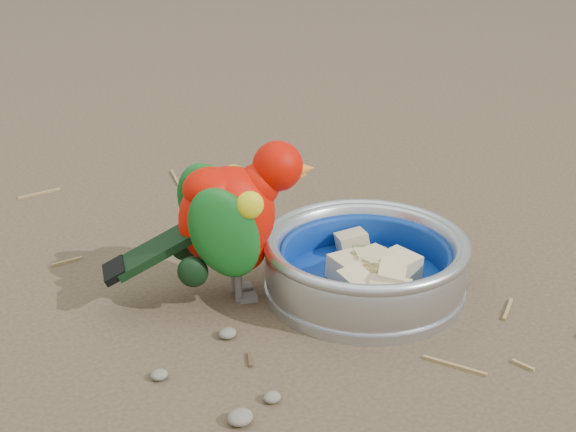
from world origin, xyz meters
TOP-DOWN VIEW (x-y plane):
  - ground at (0.00, 0.00)m, footprint 60.00×60.00m
  - food_bowl at (0.10, -0.02)m, footprint 0.20×0.20m
  - bowl_wall at (0.10, -0.02)m, footprint 0.20×0.20m
  - fruit_wedges at (0.10, -0.02)m, footprint 0.12×0.12m
  - lory_parrot at (-0.02, 0.05)m, footprint 0.21×0.15m
  - ground_debris at (-0.02, 0.03)m, footprint 0.90×0.80m

SIDE VIEW (x-z plane):
  - ground at x=0.00m, z-range 0.00..0.00m
  - ground_debris at x=-0.02m, z-range 0.00..0.01m
  - food_bowl at x=0.10m, z-range 0.00..0.02m
  - fruit_wedges at x=0.10m, z-range 0.02..0.05m
  - bowl_wall at x=0.10m, z-range 0.02..0.06m
  - lory_parrot at x=-0.02m, z-range 0.00..0.15m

